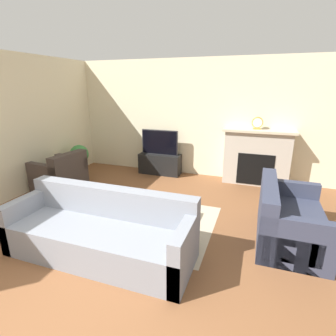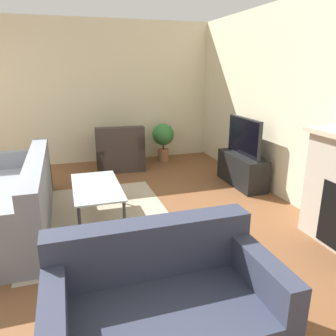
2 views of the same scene
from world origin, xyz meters
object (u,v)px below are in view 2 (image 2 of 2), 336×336
at_px(coffee_table, 97,189).
at_px(potted_plant, 163,137).
at_px(armchair_by_window, 120,152).
at_px(couch_loveseat, 163,313).
at_px(tv, 244,137).
at_px(couch_sectional, 15,203).

relative_size(coffee_table, potted_plant, 1.50).
bearing_deg(armchair_by_window, potted_plant, -161.50).
bearing_deg(potted_plant, armchair_by_window, -76.57).
bearing_deg(potted_plant, couch_loveseat, -16.84).
relative_size(couch_loveseat, coffee_table, 1.26).
xyz_separation_m(tv, coffee_table, (0.56, -2.35, -0.40)).
relative_size(couch_loveseat, potted_plant, 1.90).
relative_size(couch_sectional, couch_loveseat, 1.66).
bearing_deg(tv, couch_sectional, -81.84).
bearing_deg(couch_sectional, coffee_table, 84.59).
bearing_deg(coffee_table, couch_sectional, -95.41).
bearing_deg(tv, couch_loveseat, -38.14).
bearing_deg(tv, potted_plant, -155.69).
bearing_deg(tv, armchair_by_window, -131.80).
bearing_deg(couch_sectional, potted_plant, 131.65).
xyz_separation_m(couch_loveseat, potted_plant, (-4.49, 1.36, 0.20)).
bearing_deg(armchair_by_window, couch_sectional, 56.85).
height_order(coffee_table, potted_plant, potted_plant).
relative_size(couch_sectional, potted_plant, 3.15).
distance_m(couch_sectional, armchair_by_window, 2.55).
height_order(couch_sectional, couch_loveseat, same).
xyz_separation_m(couch_sectional, armchair_by_window, (-2.00, 1.58, 0.01)).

